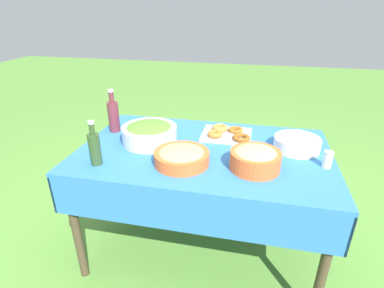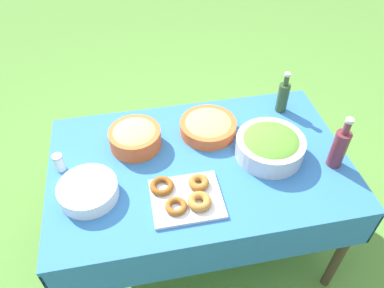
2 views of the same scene
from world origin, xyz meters
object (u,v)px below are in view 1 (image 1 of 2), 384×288
at_px(olive_oil_bottle, 95,148).
at_px(bread_bowl, 182,156).
at_px(donut_platter, 227,134).
at_px(pasta_bowl, 255,158).
at_px(plate_stack, 297,144).
at_px(wine_bottle, 113,115).
at_px(salad_bowl, 149,133).

xyz_separation_m(olive_oil_bottle, bread_bowl, (-0.44, -0.10, -0.05)).
bearing_deg(donut_platter, pasta_bowl, 115.96).
bearing_deg(plate_stack, bread_bowl, 26.96).
xyz_separation_m(olive_oil_bottle, wine_bottle, (0.11, -0.44, 0.02)).
bearing_deg(wine_bottle, salad_bowl, 157.55).
relative_size(pasta_bowl, wine_bottle, 0.91).
xyz_separation_m(pasta_bowl, plate_stack, (-0.23, -0.29, -0.02)).
distance_m(donut_platter, wine_bottle, 0.75).
distance_m(pasta_bowl, donut_platter, 0.43).
height_order(salad_bowl, donut_platter, salad_bowl).
relative_size(plate_stack, olive_oil_bottle, 1.08).
distance_m(olive_oil_bottle, wine_bottle, 0.46).
bearing_deg(salad_bowl, donut_platter, -156.97).
distance_m(salad_bowl, donut_platter, 0.50).
bearing_deg(wine_bottle, donut_platter, -174.38).
height_order(donut_platter, plate_stack, plate_stack).
bearing_deg(olive_oil_bottle, pasta_bowl, -171.09).
xyz_separation_m(plate_stack, wine_bottle, (1.17, -0.03, 0.08)).
distance_m(wine_bottle, bread_bowl, 0.65).
height_order(pasta_bowl, plate_stack, pasta_bowl).
bearing_deg(plate_stack, salad_bowl, 6.07).
bearing_deg(olive_oil_bottle, wine_bottle, -76.60).
height_order(salad_bowl, olive_oil_bottle, olive_oil_bottle).
height_order(pasta_bowl, donut_platter, pasta_bowl).
xyz_separation_m(pasta_bowl, olive_oil_bottle, (0.83, 0.13, 0.04)).
distance_m(salad_bowl, plate_stack, 0.88).
bearing_deg(plate_stack, pasta_bowl, 50.79).
bearing_deg(donut_platter, plate_stack, 166.67).
distance_m(pasta_bowl, bread_bowl, 0.39).
bearing_deg(bread_bowl, pasta_bowl, -175.90).
relative_size(olive_oil_bottle, bread_bowl, 0.83).
distance_m(donut_platter, olive_oil_bottle, 0.83).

